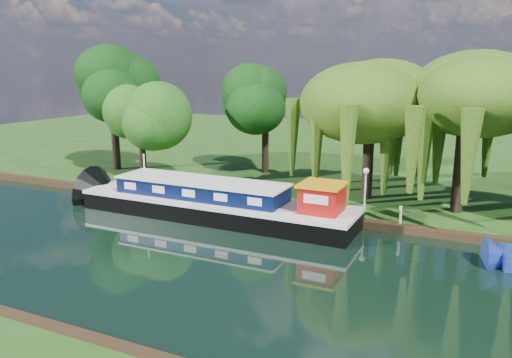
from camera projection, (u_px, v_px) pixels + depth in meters
The scene contains 11 objects.
ground at pixel (297, 277), 21.88m from camera, with size 120.00×120.00×0.00m, color black.
far_bank at pixel (412, 153), 51.84m from camera, with size 120.00×52.00×0.45m, color #1A4011.
dutch_barge at pixel (217, 203), 30.33m from camera, with size 17.55×4.02×3.70m.
red_dinghy at pixel (139, 206), 33.05m from camera, with size 2.52×3.53×0.73m, color #9F100B.
willow_left at pixel (371, 104), 32.00m from camera, with size 7.16×7.16×8.58m.
willow_right at pixel (465, 107), 28.82m from camera, with size 7.11×7.11×8.67m.
tree_far_left at pixel (141, 115), 37.92m from camera, with size 4.49×4.49×7.23m.
tree_far_back at pixel (113, 92), 41.39m from camera, with size 5.54×5.54×9.32m.
tree_far_mid at pixel (265, 105), 40.27m from camera, with size 4.93×4.93×8.08m.
lamppost at pixel (366, 178), 30.41m from camera, with size 0.36×0.36×2.56m.
mooring_posts at pixel (339, 207), 29.29m from camera, with size 19.16×0.16×1.00m.
Camera 1 is at (7.06, -19.21, 9.05)m, focal length 35.00 mm.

